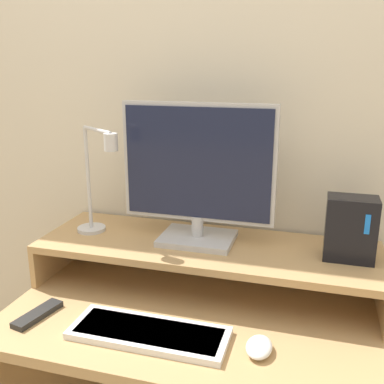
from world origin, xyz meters
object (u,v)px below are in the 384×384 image
remote_control (38,314)px  router_dock (351,229)px  monitor (198,174)px  keyboard (149,333)px  mouse (259,347)px  desk_lamp (97,186)px

remote_control → router_dock: bearing=21.1°
monitor → router_dock: (0.44, -0.01, -0.12)m
router_dock → keyboard: size_ratio=0.45×
monitor → mouse: monitor is taller
monitor → remote_control: size_ratio=2.95×
mouse → router_dock: bearing=56.0°
keyboard → remote_control: 0.33m
keyboard → mouse: 0.28m
monitor → keyboard: size_ratio=1.14×
mouse → keyboard: bearing=-177.6°
router_dock → remote_control: size_ratio=1.15×
keyboard → remote_control: size_ratio=2.58×
router_dock → remote_control: (-0.81, -0.31, -0.22)m
mouse → remote_control: (-0.61, -0.01, -0.01)m
monitor → mouse: (0.24, -0.31, -0.34)m
desk_lamp → remote_control: size_ratio=2.20×
router_dock → remote_control: 0.89m
monitor → router_dock: 0.46m
monitor → router_dock: monitor is taller
mouse → desk_lamp: bearing=154.2°
router_dock → keyboard: router_dock is taller
router_dock → desk_lamp: bearing=-177.5°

